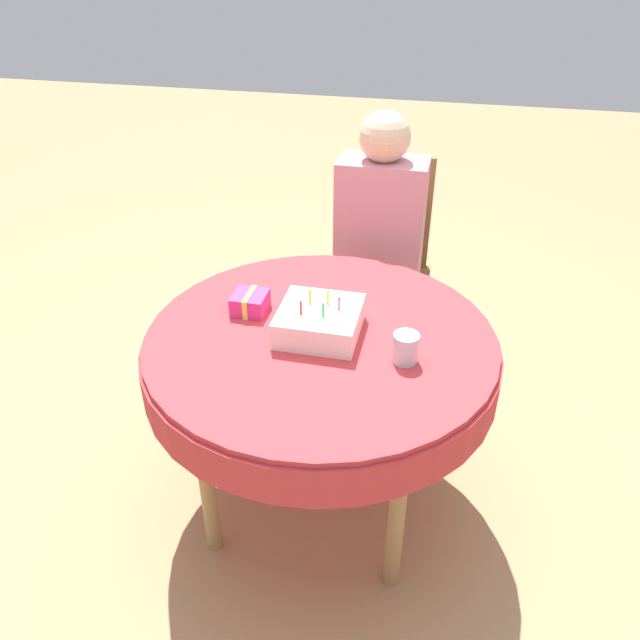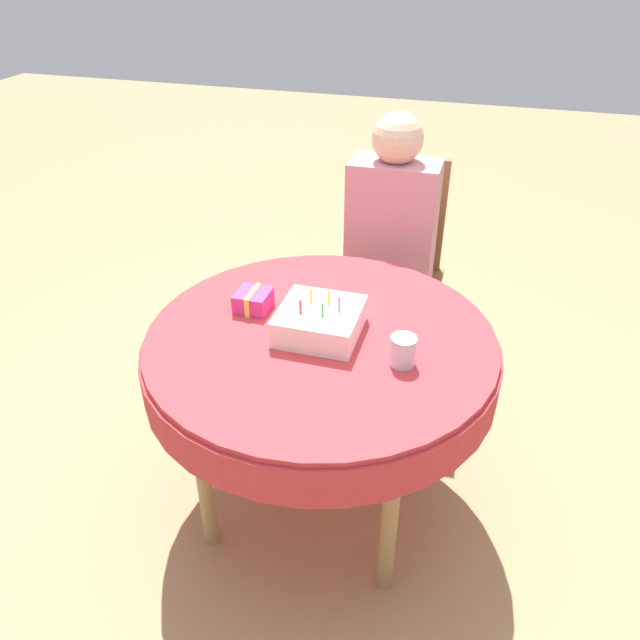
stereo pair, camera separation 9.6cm
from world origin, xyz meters
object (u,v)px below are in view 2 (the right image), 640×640
Objects in this scene: chair at (392,265)px; drinking_glass at (403,351)px; person at (390,233)px; birthday_cake at (320,321)px; gift_box at (253,301)px.

chair is 10.77× the size of drinking_glass.
person is (-0.00, -0.10, 0.20)m from chair.
drinking_glass is (0.27, -0.08, 0.00)m from birthday_cake.
gift_box is at bearing 163.26° from birthday_cake.
person is 0.76m from gift_box.
chair is 3.93× the size of birthday_cake.
chair is at bearing 85.24° from birthday_cake.
person is at bearing -90.00° from chair.
birthday_cake is at bearing -16.74° from gift_box.
gift_box is (-0.25, 0.07, -0.01)m from birthday_cake.
gift_box is (-0.32, -0.69, 0.03)m from person.
person reaches higher than gift_box.
person is 0.77m from birthday_cake.
chair reaches higher than gift_box.
birthday_cake is (-0.07, -0.77, 0.04)m from person.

